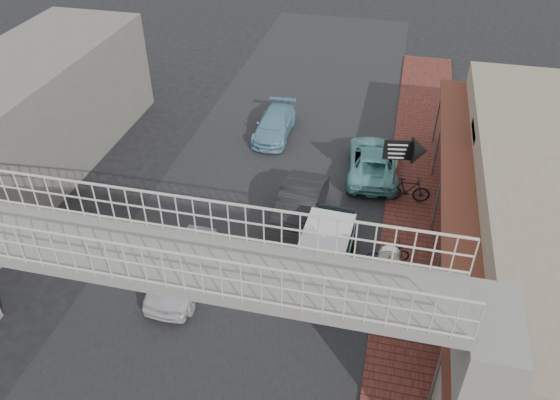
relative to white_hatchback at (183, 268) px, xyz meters
The scene contains 15 objects.
ground 1.76m from the white_hatchback, ahead, with size 120.00×120.00×0.00m, color black.
road_strip 1.76m from the white_hatchback, ahead, with size 10.00×60.00×0.01m, color black.
sidewalk 8.66m from the white_hatchback, 20.10° to the left, with size 3.00×40.00×0.10m, color brown.
shophouse_row 13.26m from the white_hatchback, 17.51° to the left, with size 7.20×18.00×4.00m.
footbridge 5.00m from the white_hatchback, 68.20° to the right, with size 16.40×2.40×6.34m.
building_far_left 11.27m from the white_hatchback, 147.55° to the left, with size 5.00×14.00×5.00m, color gray.
white_hatchback is the anchor object (origin of this frame).
dark_sedan 5.23m from the white_hatchback, 51.63° to the left, with size 1.63×4.67×1.54m, color black.
angkot_curb 10.38m from the white_hatchback, 55.93° to the left, with size 2.18×4.74×1.32m, color #68B3B4.
angkot_far 11.00m from the white_hatchback, 86.69° to the left, with size 1.66×4.09×1.19m, color #6DA4BD.
angkot_van 5.05m from the white_hatchback, 19.77° to the left, with size 1.86×3.79×1.82m.
motorcycle_near 7.38m from the white_hatchback, 20.55° to the left, with size 0.58×1.66×0.87m, color black.
motorcycle_far 9.95m from the white_hatchback, 41.64° to the left, with size 0.54×1.91×1.14m, color black.
street_clock 7.16m from the white_hatchback, ahead, with size 0.75×0.63×2.97m.
arrow_sign 10.24m from the white_hatchback, 41.43° to the left, with size 1.81×1.17×3.03m.
Camera 1 is at (4.83, -12.68, 14.05)m, focal length 35.00 mm.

